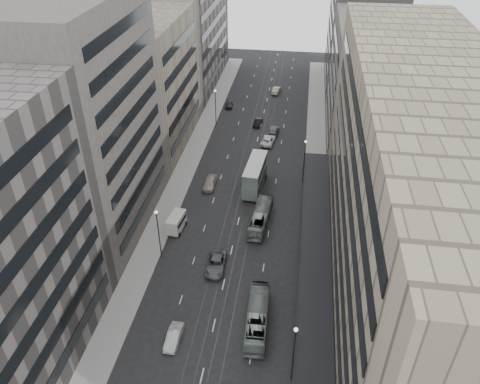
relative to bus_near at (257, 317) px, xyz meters
The scene contains 25 objects.
ground 5.71m from the bus_near, 161.05° to the right, with size 220.00×220.00×0.00m, color black.
sidewalk_right 36.37m from the bus_near, 79.26° to the left, with size 4.00×125.00×0.15m, color gray.
sidewalk_left 39.67m from the bus_near, 115.76° to the left, with size 4.00×125.00×0.15m, color gray.
department_store 22.01m from the bus_near, 20.93° to the left, with size 19.20×60.00×30.00m.
building_right_mid 53.83m from the bus_near, 72.04° to the left, with size 15.00×28.00×24.00m, color #443E3B.
building_right_far 82.80m from the bus_near, 78.53° to the left, with size 15.00×32.00×28.00m, color #5E5955.
building_left_b 35.40m from the bus_near, 147.23° to the left, with size 15.00×26.00×34.00m, color #443E3B.
building_left_c 52.83m from the bus_near, 121.16° to the left, with size 15.00×28.00×25.00m, color gray.
building_left_d 82.66m from the bus_near, 109.10° to the left, with size 15.00×38.00×28.00m, color #5E5955.
lamp_right_near 8.97m from the bus_near, 56.65° to the right, with size 0.44×0.44×8.32m.
lamp_right_far 33.72m from the bus_near, 82.33° to the left, with size 0.44×0.44×8.32m.
lamp_left_near 18.47m from the bus_near, 145.64° to the left, with size 0.44×0.44×8.32m.
lamp_left_far 55.39m from the bus_near, 105.67° to the left, with size 0.44×0.44×8.32m.
bus_near is the anchor object (origin of this frame).
bus_far 19.96m from the bus_near, 94.83° to the left, with size 2.32×9.89×2.76m, color gray.
double_decker 30.13m from the bus_near, 97.11° to the left, with size 3.55×9.65×5.18m.
panel_van 22.03m from the bus_near, 130.61° to the left, with size 2.47×4.42×2.67m.
sedan_1 10.16m from the bus_near, 158.67° to the right, with size 1.47×4.22×1.39m, color #BABBB6.
sedan_2 11.43m from the bus_near, 126.45° to the left, with size 2.59×5.61×1.56m, color #555557.
sedan_4 31.47m from the bus_near, 111.59° to the left, with size 2.01×4.99×1.70m, color #A39687.
sedan_5 55.17m from the bus_near, 96.18° to the left, with size 1.40×4.01×1.32m, color black.
sedan_6 46.81m from the bus_near, 93.59° to the left, with size 2.42×5.26×1.46m, color white.
sedan_7 51.43m from the bus_near, 92.39° to the left, with size 1.99×4.90×1.42m, color #5D5C5F.
sedan_8 65.03m from the bus_near, 102.19° to the left, with size 1.60×3.99×1.36m, color #262628.
sedan_9 73.81m from the bus_near, 92.60° to the left, with size 1.60×4.59×1.51m, color #AFA291.
Camera 1 is at (8.49, -36.17, 45.49)m, focal length 35.00 mm.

